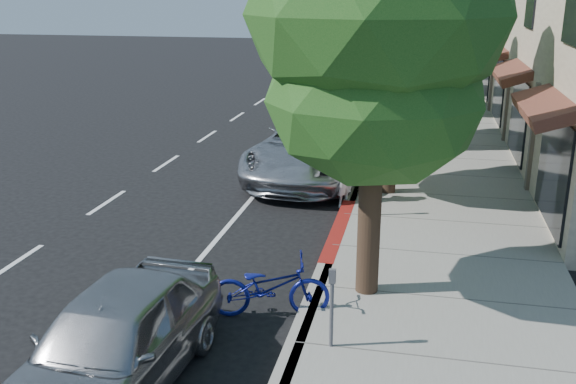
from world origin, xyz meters
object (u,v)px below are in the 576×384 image
(street_tree_0, at_px, (377,22))
(dark_suv_far, at_px, (357,79))
(street_tree_1, at_px, (395,30))
(cyclist, at_px, (346,172))
(white_pickup, at_px, (344,83))
(silver_suv, at_px, (314,147))
(dark_sedan, at_px, (352,127))
(street_tree_2, at_px, (404,26))
(near_car_a, at_px, (114,342))
(bicycle, at_px, (269,287))
(street_tree_4, at_px, (414,5))
(pedestrian, at_px, (451,122))
(street_tree_5, at_px, (416,6))

(street_tree_0, xyz_separation_m, dark_suv_far, (-2.72, 23.80, -4.07))
(street_tree_1, distance_m, cyclist, 3.70)
(white_pickup, bearing_deg, cyclist, -81.94)
(street_tree_1, height_order, silver_suv, street_tree_1)
(silver_suv, distance_m, dark_sedan, 3.59)
(dark_sedan, xyz_separation_m, white_pickup, (-1.57, 10.01, 0.09))
(dark_suv_far, bearing_deg, street_tree_1, -87.60)
(street_tree_2, relative_size, near_car_a, 1.50)
(bicycle, xyz_separation_m, dark_sedan, (0.01, 12.02, 0.27))
(street_tree_4, distance_m, cyclist, 19.37)
(dark_sedan, bearing_deg, street_tree_1, -72.63)
(silver_suv, bearing_deg, near_car_a, -89.10)
(dark_suv_far, distance_m, pedestrian, 13.34)
(street_tree_1, bearing_deg, cyclist, -135.20)
(cyclist, bearing_deg, near_car_a, -176.54)
(street_tree_2, relative_size, cyclist, 3.62)
(cyclist, xyz_separation_m, pedestrian, (2.74, 6.24, 0.16))
(cyclist, bearing_deg, dark_sedan, 22.26)
(pedestrian, bearing_deg, bicycle, 72.28)
(street_tree_5, distance_m, dark_suv_far, 7.67)
(street_tree_1, relative_size, street_tree_5, 1.03)
(dark_sedan, bearing_deg, pedestrian, 4.24)
(silver_suv, bearing_deg, street_tree_1, -28.30)
(street_tree_2, xyz_separation_m, bicycle, (-1.54, -13.00, -3.57))
(street_tree_0, relative_size, street_tree_4, 1.02)
(street_tree_0, relative_size, dark_suv_far, 1.80)
(dark_sedan, relative_size, white_pickup, 0.79)
(dark_sedan, distance_m, pedestrian, 3.28)
(silver_suv, distance_m, near_car_a, 11.03)
(street_tree_2, relative_size, pedestrian, 3.58)
(street_tree_2, xyz_separation_m, silver_suv, (-2.26, -4.50, -3.22))
(street_tree_5, height_order, cyclist, street_tree_5)
(bicycle, xyz_separation_m, white_pickup, (-1.56, 22.02, 0.37))
(cyclist, bearing_deg, silver_suv, 43.95)
(street_tree_1, bearing_deg, street_tree_0, -90.00)
(street_tree_4, height_order, dark_suv_far, street_tree_4)
(cyclist, relative_size, dark_suv_far, 0.43)
(silver_suv, height_order, dark_suv_far, silver_suv)
(street_tree_2, xyz_separation_m, pedestrian, (1.73, -0.76, -3.03))
(street_tree_5, bearing_deg, street_tree_2, -90.00)
(cyclist, bearing_deg, bicycle, -167.79)
(bicycle, bearing_deg, pedestrian, -28.39)
(street_tree_5, xyz_separation_m, dark_suv_far, (-2.72, -6.20, -3.61))
(cyclist, xyz_separation_m, silver_suv, (-1.25, 2.50, -0.02))
(cyclist, height_order, bicycle, cyclist)
(street_tree_0, bearing_deg, bicycle, -147.03)
(street_tree_1, relative_size, dark_suv_far, 1.69)
(cyclist, height_order, silver_suv, cyclist)
(near_car_a, xyz_separation_m, pedestrian, (4.83, 14.74, 0.32))
(dark_sedan, height_order, white_pickup, white_pickup)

